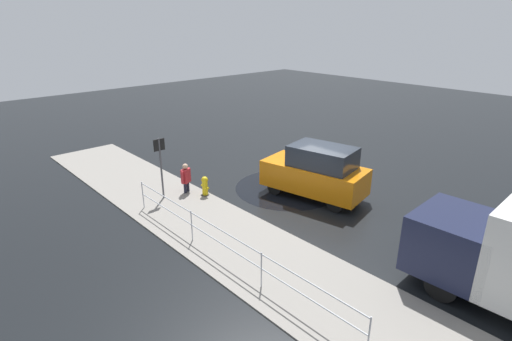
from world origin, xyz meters
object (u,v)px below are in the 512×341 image
(fire_hydrant, at_px, (205,186))
(sign_post, at_px, (160,160))
(pedestrian, at_px, (186,177))
(moving_hatchback, at_px, (316,172))

(fire_hydrant, relative_size, sign_post, 0.33)
(sign_post, bearing_deg, fire_hydrant, -123.52)
(fire_hydrant, bearing_deg, pedestrian, 26.23)
(fire_hydrant, relative_size, pedestrian, 0.66)
(moving_hatchback, relative_size, sign_post, 1.73)
(fire_hydrant, height_order, pedestrian, pedestrian)
(moving_hatchback, distance_m, sign_post, 5.84)
(moving_hatchback, height_order, fire_hydrant, moving_hatchback)
(pedestrian, xyz_separation_m, sign_post, (0.13, 0.95, 0.90))
(moving_hatchback, height_order, pedestrian, moving_hatchback)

